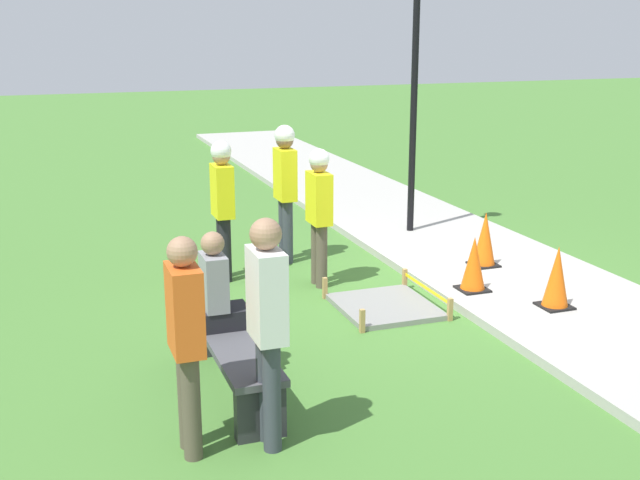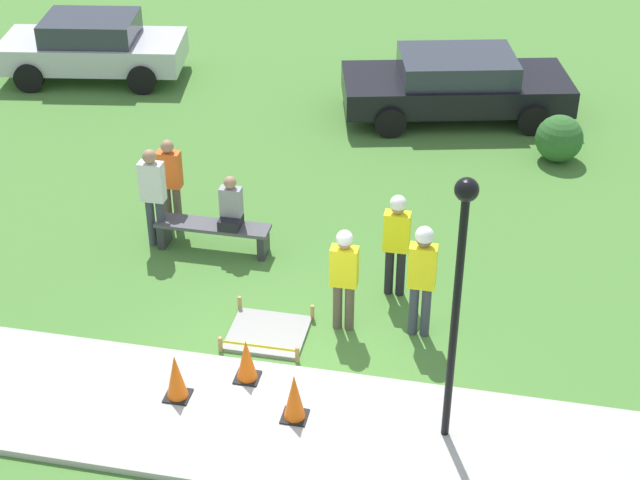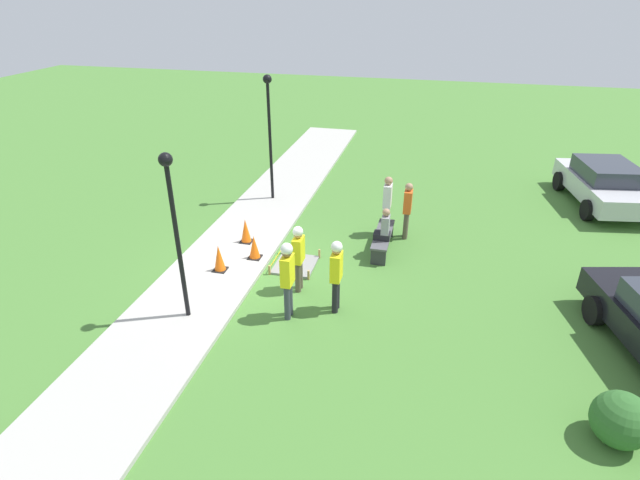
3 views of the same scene
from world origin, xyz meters
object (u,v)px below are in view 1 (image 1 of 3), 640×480
Objects in this scene: park_bench at (233,354)px; person_seated_on_bench at (218,290)px; worker_supervisor at (319,206)px; traffic_cone_far_patch at (474,264)px; bystander_in_gray_shirt at (267,319)px; lamppost_near at (415,65)px; traffic_cone_near_patch at (557,277)px; worker_trainee at (222,198)px; traffic_cone_sidewalk_edge at (485,239)px; bystander_in_orange_shirt at (186,334)px; worker_assistant at (285,180)px.

person_seated_on_bench is (0.32, 0.05, 0.49)m from park_bench.
worker_supervisor is at bearing -33.86° from park_bench.
traffic_cone_far_patch is 3.57m from park_bench.
bystander_in_gray_shirt is (-3.52, 1.67, 0.02)m from worker_supervisor.
worker_supervisor is 0.46× the size of lamppost_near.
park_bench is 3.13m from worker_supervisor.
worker_trainee is (2.51, 3.15, 0.61)m from traffic_cone_near_patch.
bystander_in_gray_shirt reaches higher than person_seated_on_bench.
lamppost_near is at bearing -70.62° from worker_trainee.
park_bench is at bearing 114.43° from traffic_cone_far_patch.
traffic_cone_far_patch is at bearing 142.05° from traffic_cone_sidewalk_edge.
traffic_cone_far_patch is 1.04m from traffic_cone_sidewalk_edge.
lamppost_near is at bearing 0.32° from traffic_cone_near_patch.
traffic_cone_far_patch is at bearing -70.69° from person_seated_on_bench.
park_bench is at bearing 99.75° from traffic_cone_near_patch.
park_bench is 0.52× the size of lamppost_near.
traffic_cone_far_patch reaches higher than park_bench.
worker_supervisor is at bearing -25.32° from bystander_in_gray_shirt.
park_bench is at bearing 120.57° from traffic_cone_sidewalk_edge.
bystander_in_orange_shirt reaches higher than traffic_cone_near_patch.
worker_supervisor is 1.22m from worker_trainee.
lamppost_near reaches higher than traffic_cone_far_patch.
traffic_cone_sidewalk_edge is 2.73m from worker_assistant.
park_bench is at bearing -31.75° from bystander_in_orange_shirt.
worker_trainee reaches higher than traffic_cone_near_patch.
worker_supervisor is 3.12m from lamppost_near.
worker_assistant reaches higher than person_seated_on_bench.
traffic_cone_far_patch is at bearing 34.31° from traffic_cone_near_patch.
worker_assistant is 2.66m from lamppost_near.
person_seated_on_bench is 2.94m from worker_trainee.
traffic_cone_far_patch is 3.56m from lamppost_near.
person_seated_on_bench is (-1.16, 3.30, 0.43)m from traffic_cone_far_patch.
lamppost_near reaches higher than bystander_in_orange_shirt.
person_seated_on_bench reaches higher than traffic_cone_sidewalk_edge.
park_bench is 1.19m from bystander_in_gray_shirt.
worker_assistant is (1.37, 2.26, 0.67)m from traffic_cone_sidewalk_edge.
bystander_in_orange_shirt is (-1.55, 4.36, 0.52)m from traffic_cone_near_patch.
traffic_cone_sidewalk_edge reaches higher than traffic_cone_near_patch.
traffic_cone_sidewalk_edge is 4.52m from park_bench.
person_seated_on_bench is 0.52× the size of bystander_in_orange_shirt.
worker_trainee is at bearing -16.63° from bystander_in_orange_shirt.
worker_trainee is at bearing 117.36° from worker_assistant.
worker_assistant is 1.05× the size of worker_trainee.
bystander_in_gray_shirt is at bearing 171.50° from worker_trainee.
worker_trainee is at bearing 51.45° from traffic_cone_near_patch.
worker_assistant is (2.19, 1.62, 0.70)m from traffic_cone_far_patch.
park_bench is 1.14× the size of bystander_in_orange_shirt.
traffic_cone_far_patch is 0.38× the size of worker_supervisor.
traffic_cone_sidewalk_edge is (1.64, -0.08, 0.01)m from traffic_cone_near_patch.
bystander_in_gray_shirt is (-0.98, -0.04, 0.67)m from park_bench.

